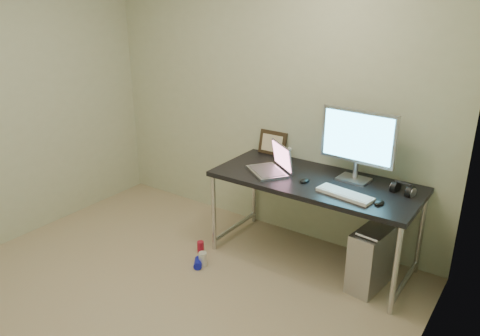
% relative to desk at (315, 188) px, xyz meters
% --- Properties ---
extents(floor, '(3.50, 3.50, 0.00)m').
position_rel_desk_xyz_m(floor, '(-0.70, -1.38, -0.67)').
color(floor, tan).
rests_on(floor, ground).
extents(wall_back, '(3.50, 0.02, 2.50)m').
position_rel_desk_xyz_m(wall_back, '(-0.70, 0.37, 0.58)').
color(wall_back, beige).
rests_on(wall_back, ground).
extents(wall_right, '(0.02, 3.50, 2.50)m').
position_rel_desk_xyz_m(wall_right, '(1.05, -1.38, 0.58)').
color(wall_right, beige).
rests_on(wall_right, ground).
extents(desk, '(1.67, 0.73, 0.75)m').
position_rel_desk_xyz_m(desk, '(0.00, 0.00, 0.00)').
color(desk, black).
rests_on(desk, ground).
extents(tower_computer, '(0.26, 0.49, 0.52)m').
position_rel_desk_xyz_m(tower_computer, '(0.55, -0.06, -0.43)').
color(tower_computer, '#AAA9AE').
rests_on(tower_computer, ground).
extents(cable_a, '(0.01, 0.16, 0.69)m').
position_rel_desk_xyz_m(cable_a, '(0.50, 0.32, -0.27)').
color(cable_a, black).
rests_on(cable_a, ground).
extents(cable_b, '(0.02, 0.11, 0.71)m').
position_rel_desk_xyz_m(cable_b, '(0.59, 0.30, -0.29)').
color(cable_b, black).
rests_on(cable_b, ground).
extents(can_red, '(0.08, 0.08, 0.11)m').
position_rel_desk_xyz_m(can_red, '(-0.86, -0.45, -0.62)').
color(can_red, '#B11631').
rests_on(can_red, ground).
extents(can_white, '(0.08, 0.08, 0.12)m').
position_rel_desk_xyz_m(can_white, '(-0.71, -0.60, -0.61)').
color(can_white, silver).
rests_on(can_white, ground).
extents(can_blue, '(0.13, 0.14, 0.07)m').
position_rel_desk_xyz_m(can_blue, '(-0.73, -0.64, -0.64)').
color(can_blue, '#1319C4').
rests_on(can_blue, ground).
extents(laptop, '(0.45, 0.44, 0.24)m').
position_rel_desk_xyz_m(laptop, '(-0.37, -0.05, 0.13)').
color(laptop, '#B2B2B9').
rests_on(laptop, desk).
extents(monitor, '(0.62, 0.19, 0.58)m').
position_rel_desk_xyz_m(monitor, '(0.26, 0.17, 0.41)').
color(monitor, '#B2B2B9').
rests_on(monitor, desk).
extents(keyboard, '(0.45, 0.21, 0.03)m').
position_rel_desk_xyz_m(keyboard, '(0.32, -0.17, 0.09)').
color(keyboard, white).
rests_on(keyboard, desk).
extents(mouse_right, '(0.07, 0.11, 0.03)m').
position_rel_desk_xyz_m(mouse_right, '(0.58, -0.16, 0.09)').
color(mouse_right, black).
rests_on(mouse_right, desk).
extents(mouse_left, '(0.07, 0.11, 0.04)m').
position_rel_desk_xyz_m(mouse_left, '(-0.05, -0.09, 0.09)').
color(mouse_left, black).
rests_on(mouse_left, desk).
extents(headphones, '(0.19, 0.11, 0.11)m').
position_rel_desk_xyz_m(headphones, '(0.66, 0.12, 0.11)').
color(headphones, black).
rests_on(headphones, desk).
extents(picture_frame, '(0.28, 0.08, 0.22)m').
position_rel_desk_xyz_m(picture_frame, '(-0.60, 0.33, 0.19)').
color(picture_frame, black).
rests_on(picture_frame, desk).
extents(webcam, '(0.04, 0.03, 0.12)m').
position_rel_desk_xyz_m(webcam, '(-0.41, 0.29, 0.16)').
color(webcam, silver).
rests_on(webcam, desk).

